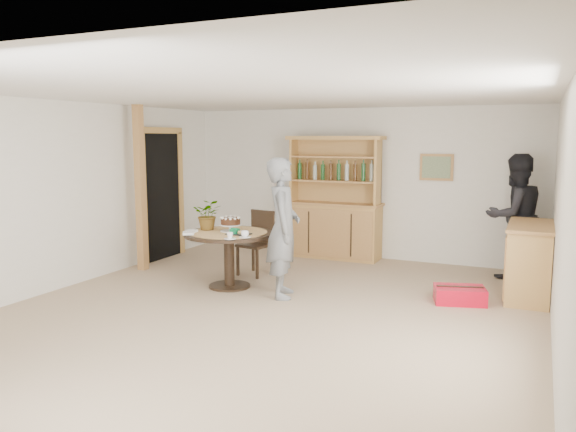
# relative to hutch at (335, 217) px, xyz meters

# --- Properties ---
(ground) EXTENTS (7.00, 7.00, 0.00)m
(ground) POSITION_rel_hutch_xyz_m (0.30, -3.24, -0.69)
(ground) COLOR tan
(ground) RESTS_ON ground
(room_shell) EXTENTS (6.04, 7.04, 2.52)m
(room_shell) POSITION_rel_hutch_xyz_m (0.30, -3.23, 1.05)
(room_shell) COLOR white
(room_shell) RESTS_ON ground
(doorway) EXTENTS (0.13, 1.10, 2.18)m
(doorway) POSITION_rel_hutch_xyz_m (-2.63, -1.24, 0.42)
(doorway) COLOR black
(doorway) RESTS_ON ground
(pine_post) EXTENTS (0.12, 0.12, 2.50)m
(pine_post) POSITION_rel_hutch_xyz_m (-2.40, -2.04, 0.56)
(pine_post) COLOR #B6834C
(pine_post) RESTS_ON ground
(hutch) EXTENTS (1.62, 0.54, 2.04)m
(hutch) POSITION_rel_hutch_xyz_m (0.00, 0.00, 0.00)
(hutch) COLOR tan
(hutch) RESTS_ON ground
(sideboard) EXTENTS (0.54, 1.26, 0.94)m
(sideboard) POSITION_rel_hutch_xyz_m (3.04, -1.24, -0.22)
(sideboard) COLOR tan
(sideboard) RESTS_ON ground
(dining_table) EXTENTS (1.20, 1.20, 0.76)m
(dining_table) POSITION_rel_hutch_xyz_m (-0.67, -2.39, -0.08)
(dining_table) COLOR black
(dining_table) RESTS_ON ground
(dining_chair) EXTENTS (0.49, 0.49, 0.95)m
(dining_chair) POSITION_rel_hutch_xyz_m (-0.65, -1.56, -0.15)
(dining_chair) COLOR black
(dining_chair) RESTS_ON ground
(birthday_cake) EXTENTS (0.30, 0.30, 0.20)m
(birthday_cake) POSITION_rel_hutch_xyz_m (-0.67, -2.34, 0.19)
(birthday_cake) COLOR white
(birthday_cake) RESTS_ON dining_table
(flower_vase) EXTENTS (0.47, 0.44, 0.42)m
(flower_vase) POSITION_rel_hutch_xyz_m (-1.02, -2.34, 0.28)
(flower_vase) COLOR #3F7233
(flower_vase) RESTS_ON dining_table
(gift_tray) EXTENTS (0.30, 0.20, 0.08)m
(gift_tray) POSITION_rel_hutch_xyz_m (-0.45, -2.51, 0.10)
(gift_tray) COLOR black
(gift_tray) RESTS_ON dining_table
(coffee_cup_a) EXTENTS (0.15, 0.15, 0.09)m
(coffee_cup_a) POSITION_rel_hutch_xyz_m (-0.27, -2.67, 0.11)
(coffee_cup_a) COLOR white
(coffee_cup_a) RESTS_ON dining_table
(coffee_cup_b) EXTENTS (0.15, 0.15, 0.08)m
(coffee_cup_b) POSITION_rel_hutch_xyz_m (-0.39, -2.84, 0.11)
(coffee_cup_b) COLOR white
(coffee_cup_b) RESTS_ON dining_table
(napkins) EXTENTS (0.24, 0.33, 0.03)m
(napkins) POSITION_rel_hutch_xyz_m (-1.08, -2.70, 0.09)
(napkins) COLOR white
(napkins) RESTS_ON dining_table
(teen_boy) EXTENTS (0.63, 0.76, 1.77)m
(teen_boy) POSITION_rel_hutch_xyz_m (0.18, -2.49, 0.20)
(teen_boy) COLOR slate
(teen_boy) RESTS_ON ground
(adult_person) EXTENTS (1.10, 1.07, 1.79)m
(adult_person) POSITION_rel_hutch_xyz_m (2.80, -0.26, 0.21)
(adult_person) COLOR black
(adult_person) RESTS_ON ground
(red_suitcase) EXTENTS (0.69, 0.55, 0.21)m
(red_suitcase) POSITION_rel_hutch_xyz_m (2.28, -1.86, -0.59)
(red_suitcase) COLOR red
(red_suitcase) RESTS_ON ground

